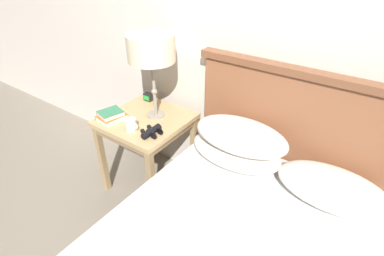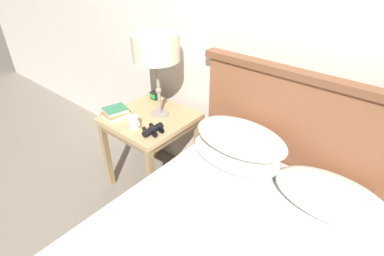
% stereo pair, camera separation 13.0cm
% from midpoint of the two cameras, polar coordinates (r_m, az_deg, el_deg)
% --- Properties ---
extents(wall_back, '(8.00, 0.06, 2.60)m').
position_cam_midpoint_polar(wall_back, '(1.96, 8.03, 19.02)').
color(wall_back, silver).
rests_on(wall_back, ground_plane).
extents(nightstand, '(0.58, 0.58, 0.63)m').
position_cam_midpoint_polar(nightstand, '(2.27, -10.28, 0.04)').
color(nightstand, tan).
rests_on(nightstand, ground_plane).
extents(table_lamp, '(0.32, 0.32, 0.59)m').
position_cam_midpoint_polar(table_lamp, '(2.04, -9.64, 14.47)').
color(table_lamp, gray).
rests_on(table_lamp, nightstand).
extents(book_on_nightstand, '(0.17, 0.20, 0.04)m').
position_cam_midpoint_polar(book_on_nightstand, '(2.25, -16.69, 1.91)').
color(book_on_nightstand, silver).
rests_on(book_on_nightstand, nightstand).
extents(book_stacked_on_top, '(0.17, 0.19, 0.03)m').
position_cam_midpoint_polar(book_stacked_on_top, '(2.24, -16.88, 2.71)').
color(book_stacked_on_top, silver).
rests_on(book_stacked_on_top, book_on_nightstand).
extents(binoculars_pair, '(0.14, 0.16, 0.05)m').
position_cam_midpoint_polar(binoculars_pair, '(2.01, -9.56, -0.69)').
color(binoculars_pair, black).
rests_on(binoculars_pair, nightstand).
extents(coffee_mug, '(0.10, 0.08, 0.08)m').
position_cam_midpoint_polar(coffee_mug, '(2.08, -13.29, 0.59)').
color(coffee_mug, silver).
rests_on(coffee_mug, nightstand).
extents(alarm_clock, '(0.07, 0.05, 0.06)m').
position_cam_midpoint_polar(alarm_clock, '(2.46, -9.86, 5.82)').
color(alarm_clock, black).
rests_on(alarm_clock, nightstand).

